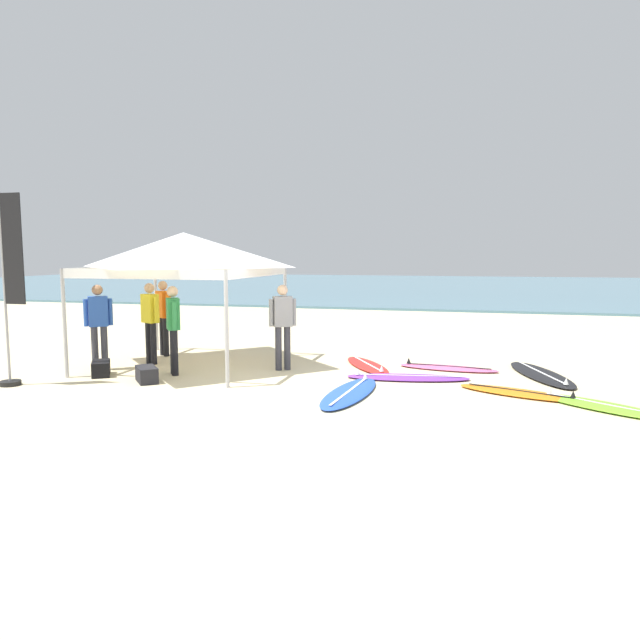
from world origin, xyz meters
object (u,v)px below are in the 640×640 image
at_px(person_yellow, 150,317).
at_px(surfboard_pink, 448,368).
at_px(person_orange, 164,313).
at_px(gear_bag_by_pole, 101,368).
at_px(surfboard_red, 367,365).
at_px(banner_flag, 10,297).
at_px(person_blue, 99,321).
at_px(surfboard_purple, 407,377).
at_px(gear_bag_near_tent, 147,374).
at_px(person_grey, 283,321).
at_px(surfboard_blue, 350,392).
at_px(surfboard_lime, 605,406).
at_px(surfboard_black, 541,374).
at_px(canopy_tent, 184,250).
at_px(surfboard_orange, 520,393).
at_px(person_green, 173,324).

bearing_deg(person_yellow, surfboard_pink, 8.86).
xyz_separation_m(person_orange, gear_bag_by_pole, (-0.06, -2.29, -0.85)).
xyz_separation_m(surfboard_red, banner_flag, (-5.72, -3.26, 1.54)).
bearing_deg(person_blue, banner_flag, -109.49).
bearing_deg(surfboard_purple, gear_bag_near_tent, -162.62).
bearing_deg(person_grey, surfboard_blue, -44.46).
distance_m(surfboard_red, gear_bag_by_pole, 5.24).
bearing_deg(surfboard_pink, surfboard_lime, -45.55).
height_order(surfboard_black, person_orange, person_orange).
bearing_deg(person_orange, surfboard_red, -1.99).
bearing_deg(surfboard_blue, surfboard_red, 93.09).
bearing_deg(person_grey, surfboard_lime, -15.76).
height_order(surfboard_blue, gear_bag_by_pole, gear_bag_by_pole).
distance_m(canopy_tent, surfboard_purple, 5.16).
relative_size(surfboard_lime, person_orange, 1.24).
bearing_deg(surfboard_blue, person_orange, 152.07).
distance_m(surfboard_orange, person_green, 6.40).
xyz_separation_m(canopy_tent, person_green, (0.20, -0.88, -1.40)).
xyz_separation_m(person_green, gear_bag_near_tent, (-0.17, -0.72, -0.85)).
distance_m(surfboard_blue, gear_bag_near_tent, 3.77).
xyz_separation_m(surfboard_orange, person_grey, (-4.44, 1.00, 0.95)).
height_order(surfboard_orange, surfboard_red, same).
bearing_deg(gear_bag_near_tent, gear_bag_by_pole, 166.23).
relative_size(canopy_tent, gear_bag_by_pole, 5.64).
distance_m(person_green, gear_bag_by_pole, 1.63).
distance_m(surfboard_purple, gear_bag_by_pole, 5.83).
relative_size(surfboard_pink, person_orange, 1.18).
distance_m(surfboard_pink, person_grey, 3.45).
xyz_separation_m(surfboard_red, person_orange, (-4.73, 0.16, 0.95)).
xyz_separation_m(person_orange, banner_flag, (-0.99, -3.42, 0.59)).
xyz_separation_m(surfboard_orange, person_yellow, (-7.34, 0.92, 0.95)).
relative_size(surfboard_blue, person_grey, 1.42).
bearing_deg(person_grey, surfboard_purple, -5.65).
xyz_separation_m(surfboard_purple, surfboard_red, (-0.92, 0.98, 0.00)).
distance_m(surfboard_red, gear_bag_near_tent, 4.36).
relative_size(surfboard_blue, person_orange, 1.42).
relative_size(surfboard_red, person_orange, 1.18).
bearing_deg(surfboard_purple, surfboard_orange, -21.20).
xyz_separation_m(person_green, person_grey, (1.88, 0.96, 0.00)).
bearing_deg(gear_bag_near_tent, surfboard_lime, 0.69).
distance_m(surfboard_purple, surfboard_pink, 1.32).
height_order(person_green, gear_bag_by_pole, person_green).
bearing_deg(surfboard_blue, banner_flag, -171.79).
bearing_deg(surfboard_orange, surfboard_lime, -26.66).
bearing_deg(gear_bag_by_pole, person_orange, 88.48).
relative_size(canopy_tent, surfboard_pink, 1.67).
distance_m(person_green, banner_flag, 2.81).
distance_m(person_grey, person_yellow, 2.90).
distance_m(surfboard_orange, banner_flag, 8.85).
bearing_deg(person_green, person_blue, 178.12).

